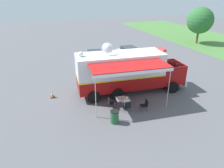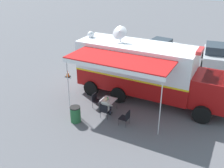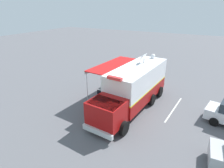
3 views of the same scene
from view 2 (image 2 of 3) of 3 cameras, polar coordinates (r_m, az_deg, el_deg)
The scene contains 13 objects.
ground_plane at distance 17.07m, azimuth 4.92°, elevation -2.51°, with size 100.00×100.00×0.00m, color #5B5B60.
lot_stripe at distance 19.99m, azimuth 6.16°, elevation 1.78°, with size 0.12×4.80×0.01m, color silver.
command_truck at distance 15.98m, azimuth 7.60°, elevation 3.03°, with size 5.33×9.66×4.53m.
folding_table at distance 15.02m, azimuth -0.80°, elevation -3.65°, with size 0.86×0.86×0.73m.
water_bottle at distance 14.92m, azimuth -0.93°, elevation -3.16°, with size 0.07×0.07×0.22m.
folding_chair_at_table at distance 14.43m, azimuth -1.59°, elevation -5.72°, with size 0.52×0.52×0.87m.
folding_chair_beside_table at distance 15.50m, azimuth -3.52°, elevation -3.39°, with size 0.52×0.52×0.87m.
folding_chair_spare_by_truck at distance 13.82m, azimuth 3.06°, elevation -7.28°, with size 0.54×0.54×0.87m.
seated_responder at distance 14.50m, azimuth -1.24°, elevation -4.91°, with size 0.69×0.58×1.25m.
trash_bin at distance 14.29m, azimuth -8.05°, elevation -6.60°, with size 0.57×0.57×0.91m.
traffic_cone at distance 19.94m, azimuth -9.76°, elevation 2.35°, with size 0.36×0.36×0.58m.
car_behind_truck at distance 23.59m, azimuth 21.71°, elevation 6.11°, with size 4.29×2.20×1.76m.
car_far_corner at distance 23.63m, azimuth 10.47°, elevation 7.53°, with size 4.47×2.60×1.76m.
Camera 2 is at (14.43, 4.44, 7.97)m, focal length 41.50 mm.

